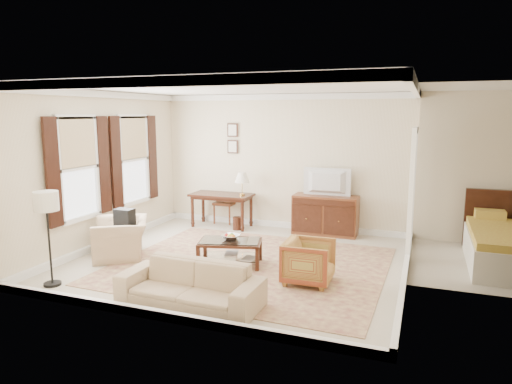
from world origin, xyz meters
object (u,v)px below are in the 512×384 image
Objects in this scene: coffee_table at (230,246)px; sofa at (190,277)px; club_armchair at (121,232)px; striped_armchair at (309,260)px; tv at (326,173)px; sideboard at (325,215)px; writing_desk at (222,199)px.

coffee_table is 0.59× the size of sofa.
striped_armchair is at bearing 55.39° from club_armchair.
tv is 0.82× the size of coffee_table.
club_armchair is (-3.39, 0.10, 0.09)m from striped_armchair.
sideboard is at bearing 5.83° from striped_armchair.
sofa reaches higher than writing_desk.
sofa is (-1.27, -1.30, 0.01)m from striped_armchair.
sofa is (0.15, -1.64, 0.05)m from coffee_table.
sideboard reaches higher than writing_desk.
writing_desk reaches higher than striped_armchair.
coffee_table is at bearing 63.98° from club_armchair.
club_armchair is at bearing 41.96° from tv.
writing_desk is 2.39m from tv.
coffee_table is 1.65m from sofa.
sideboard is (2.29, 0.15, -0.22)m from writing_desk.
sideboard is at bearing 79.42° from sofa.
sideboard is 4.09m from club_armchair.
coffee_table is at bearing -112.89° from sideboard.
coffee_table is at bearing -62.38° from writing_desk.
striped_armchair is at bearing -82.88° from sideboard.
writing_desk is at bearing 3.31° from tv.
sideboard is 1.17× the size of coffee_table.
tv reaches higher than club_armchair.
tv is at bearing 5.88° from striped_armchair.
sofa is (-0.91, -4.15, -0.04)m from sideboard.
sofa is (1.38, -4.00, -0.25)m from writing_desk.
tv reaches higher than sideboard.
tv is 0.49× the size of sofa.
club_armchair is (-3.03, -2.73, -0.84)m from tv.
striped_armchair is 0.70× the size of club_armchair.
sofa is at bearing -70.96° from writing_desk.
sideboard is 1.85× the size of striped_armchair.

